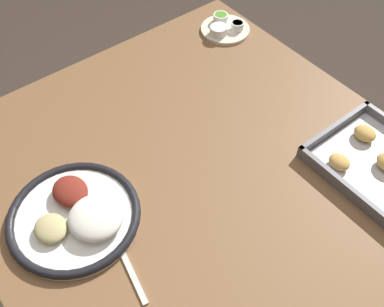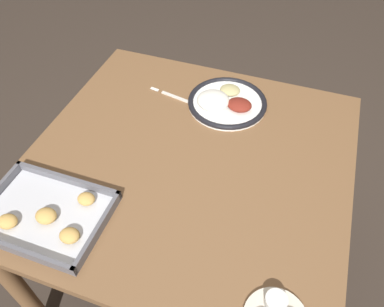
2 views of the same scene
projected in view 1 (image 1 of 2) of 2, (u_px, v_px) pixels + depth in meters
ground_plane at (194, 285)px, 1.65m from camera, size 8.00×8.00×0.00m
dining_table at (195, 188)px, 1.17m from camera, size 1.04×1.02×0.72m
dinner_plate at (76, 215)px, 0.98m from camera, size 0.30×0.30×0.05m
fork at (133, 275)px, 0.91m from camera, size 0.22×0.05×0.00m
saucer_plate at (224, 27)px, 1.42m from camera, size 0.16×0.16×0.04m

